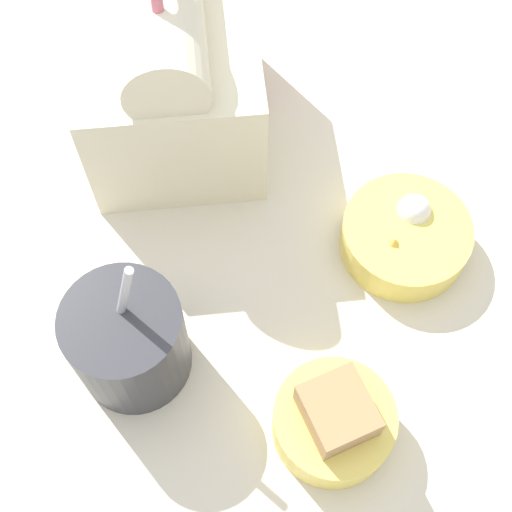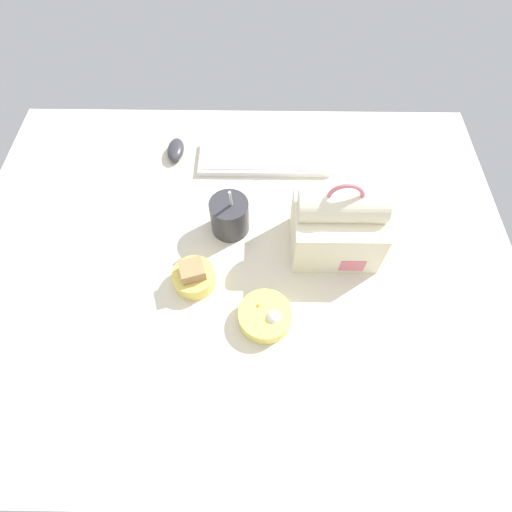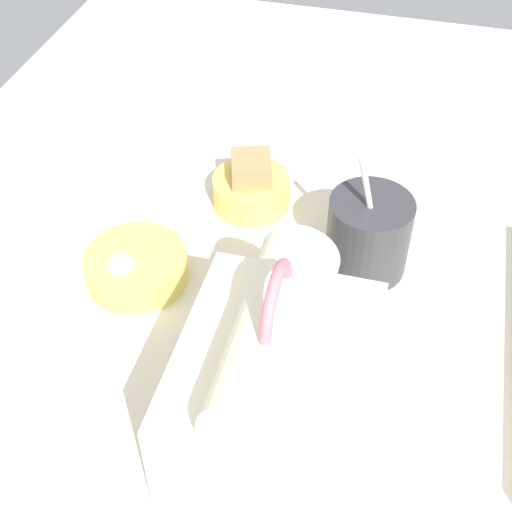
{
  "view_description": "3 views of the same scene",
  "coord_description": "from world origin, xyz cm",
  "px_view_note": "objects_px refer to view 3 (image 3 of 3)",
  "views": [
    {
      "loc": [
        -24.2,
        -0.42,
        62.67
      ],
      "look_at": [
        4.69,
        -3.38,
        7.0
      ],
      "focal_mm": 50.0,
      "sensor_mm": 36.0,
      "label": 1
    },
    {
      "loc": [
        5.36,
        -52.82,
        87.61
      ],
      "look_at": [
        4.69,
        -3.38,
        7.0
      ],
      "focal_mm": 28.0,
      "sensor_mm": 36.0,
      "label": 2
    },
    {
      "loc": [
        60.69,
        11.38,
        63.11
      ],
      "look_at": [
        4.69,
        -3.38,
        7.0
      ],
      "focal_mm": 50.0,
      "sensor_mm": 36.0,
      "label": 3
    }
  ],
  "objects_px": {
    "bento_bowl_snacks": "(137,266)",
    "lunch_bag": "(274,386)",
    "bento_bowl_sandwich": "(251,187)",
    "soup_cup": "(368,234)"
  },
  "relations": [
    {
      "from": "lunch_bag",
      "to": "soup_cup",
      "type": "bearing_deg",
      "value": 169.03
    },
    {
      "from": "bento_bowl_sandwich",
      "to": "bento_bowl_snacks",
      "type": "bearing_deg",
      "value": -29.27
    },
    {
      "from": "soup_cup",
      "to": "bento_bowl_sandwich",
      "type": "height_order",
      "value": "soup_cup"
    },
    {
      "from": "lunch_bag",
      "to": "bento_bowl_snacks",
      "type": "bearing_deg",
      "value": -129.5
    },
    {
      "from": "lunch_bag",
      "to": "bento_bowl_sandwich",
      "type": "height_order",
      "value": "lunch_bag"
    },
    {
      "from": "bento_bowl_sandwich",
      "to": "soup_cup",
      "type": "bearing_deg",
      "value": 64.42
    },
    {
      "from": "lunch_bag",
      "to": "bento_bowl_snacks",
      "type": "xyz_separation_m",
      "value": [
        -0.17,
        -0.21,
        -0.06
      ]
    },
    {
      "from": "soup_cup",
      "to": "bento_bowl_snacks",
      "type": "height_order",
      "value": "soup_cup"
    },
    {
      "from": "bento_bowl_snacks",
      "to": "lunch_bag",
      "type": "bearing_deg",
      "value": 50.5
    },
    {
      "from": "lunch_bag",
      "to": "soup_cup",
      "type": "height_order",
      "value": "lunch_bag"
    }
  ]
}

